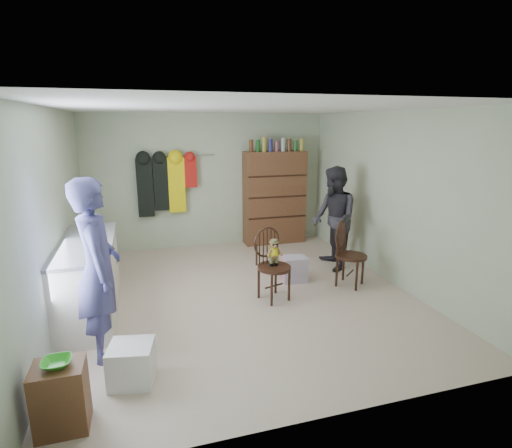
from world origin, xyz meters
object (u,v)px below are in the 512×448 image
object	(u,v)px
chair_front	(272,259)
chair_far	(347,251)
counter	(89,278)
dresser	(274,197)

from	to	relation	value
chair_front	chair_far	xyz separation A→B (m)	(1.20, 0.14, -0.04)
counter	chair_far	world-z (taller)	chair_far
chair_front	dresser	bearing A→B (deg)	52.45
chair_far	dresser	distance (m)	2.42
chair_far	counter	bearing A→B (deg)	136.76
counter	chair_far	distance (m)	3.51
chair_far	dresser	world-z (taller)	dresser
counter	chair_far	xyz separation A→B (m)	(3.50, -0.07, 0.04)
chair_front	chair_far	size ratio (longest dim) A/B	1.01
chair_front	dresser	xyz separation A→B (m)	(0.90, 2.50, 0.36)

